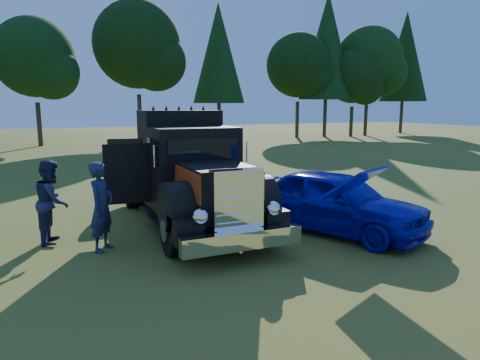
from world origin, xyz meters
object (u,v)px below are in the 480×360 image
object	(u,v)px
hotrod_coupe	(335,201)
spectator_far	(52,201)
diamond_t_truck	(190,177)
spectator_near	(102,207)

from	to	relation	value
hotrod_coupe	spectator_far	size ratio (longest dim) A/B	2.57
diamond_t_truck	spectator_near	distance (m)	2.62
diamond_t_truck	spectator_near	bearing A→B (deg)	-153.96
diamond_t_truck	hotrod_coupe	bearing A→B (deg)	-33.04
hotrod_coupe	spectator_near	size ratio (longest dim) A/B	2.53
spectator_far	spectator_near	bearing A→B (deg)	-127.79
diamond_t_truck	spectator_near	world-z (taller)	diamond_t_truck
spectator_near	spectator_far	distance (m)	1.46
spectator_near	hotrod_coupe	bearing A→B (deg)	-64.63
hotrod_coupe	diamond_t_truck	bearing A→B (deg)	146.96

